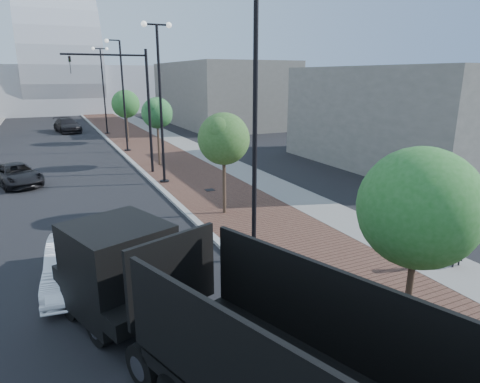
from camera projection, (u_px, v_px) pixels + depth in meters
name	position (u px, v px, depth m)	size (l,w,h in m)	color
sidewalk	(145.00, 139.00, 42.13)	(7.00, 140.00, 0.12)	#4C2D23
concrete_strip	(171.00, 138.00, 43.24)	(2.40, 140.00, 0.13)	slate
curb	(110.00, 142.00, 40.69)	(0.30, 140.00, 0.14)	gray
dump_truck	(199.00, 327.00, 8.64)	(6.57, 13.30, 3.14)	black
white_sedan	(74.00, 262.00, 12.99)	(1.53, 4.38, 1.44)	white
dark_car_mid	(17.00, 174.00, 24.85)	(2.12, 4.60, 1.28)	black
dark_car_far	(67.00, 125.00, 47.81)	(2.22, 5.46, 1.58)	black
pedestrian	(457.00, 245.00, 13.88)	(0.67, 0.44, 1.83)	black
streetlight_1	(252.00, 140.00, 13.63)	(1.44, 0.56, 9.21)	black
streetlight_2	(161.00, 104.00, 23.98)	(1.72, 0.56, 9.28)	black
streetlight_3	(123.00, 101.00, 34.51)	(1.44, 0.56, 9.21)	black
streetlight_4	(104.00, 90.00, 44.86)	(1.72, 0.56, 9.28)	black
traffic_mast	(134.00, 98.00, 26.18)	(5.09, 0.20, 8.00)	black
tree_0	(420.00, 208.00, 9.11)	(2.72, 2.72, 4.96)	#382619
tree_1	(224.00, 139.00, 18.67)	(2.41, 2.37, 4.83)	#382619
tree_2	(158.00, 113.00, 29.05)	(2.25, 2.18, 4.94)	#382619
tree_3	(126.00, 104.00, 39.52)	(2.66, 2.66, 5.07)	#382619
convention_center	(60.00, 77.00, 77.40)	(50.00, 30.00, 50.00)	#B3B7BE
commercial_block_ne	(220.00, 94.00, 54.89)	(12.00, 22.00, 8.00)	#5F5C56
commercial_block_e	(405.00, 117.00, 29.75)	(10.00, 16.00, 7.00)	#605D56
utility_cover_1	(328.00, 269.00, 13.82)	(0.50, 0.50, 0.02)	black
utility_cover_2	(210.00, 190.00, 23.39)	(0.50, 0.50, 0.02)	black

